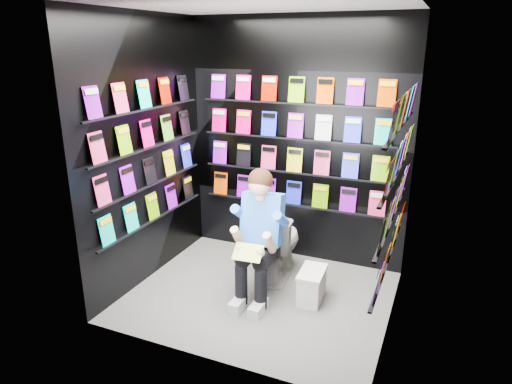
% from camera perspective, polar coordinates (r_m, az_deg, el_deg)
% --- Properties ---
extents(floor, '(2.40, 2.40, 0.00)m').
position_cam_1_polar(floor, '(4.50, 0.42, -12.83)').
color(floor, '#5C5C59').
rests_on(floor, ground).
extents(ceiling, '(2.40, 2.40, 0.00)m').
position_cam_1_polar(ceiling, '(3.87, 0.51, 22.38)').
color(ceiling, white).
rests_on(ceiling, floor).
extents(wall_back, '(2.40, 0.04, 2.60)m').
position_cam_1_polar(wall_back, '(4.90, 5.02, 6.13)').
color(wall_back, black).
rests_on(wall_back, floor).
extents(wall_front, '(2.40, 0.04, 2.60)m').
position_cam_1_polar(wall_front, '(3.13, -6.66, -0.91)').
color(wall_front, black).
rests_on(wall_front, floor).
extents(wall_left, '(0.04, 2.00, 2.60)m').
position_cam_1_polar(wall_left, '(4.57, -13.59, 4.82)').
color(wall_left, black).
rests_on(wall_left, floor).
extents(wall_right, '(0.04, 2.00, 2.60)m').
position_cam_1_polar(wall_right, '(3.71, 17.82, 1.38)').
color(wall_right, black).
rests_on(wall_right, floor).
extents(comics_back, '(2.10, 0.06, 1.37)m').
position_cam_1_polar(comics_back, '(4.87, 4.91, 6.12)').
color(comics_back, '#E70066').
rests_on(comics_back, wall_back).
extents(comics_left, '(0.06, 1.70, 1.37)m').
position_cam_1_polar(comics_left, '(4.55, -13.29, 4.86)').
color(comics_left, '#E70066').
rests_on(comics_left, wall_left).
extents(comics_right, '(0.06, 1.70, 1.37)m').
position_cam_1_polar(comics_right, '(3.71, 17.37, 1.51)').
color(comics_right, '#E70066').
rests_on(comics_right, wall_right).
extents(toilet, '(0.49, 0.79, 0.73)m').
position_cam_1_polar(toilet, '(4.70, 2.67, -6.34)').
color(toilet, white).
rests_on(toilet, floor).
extents(longbox, '(0.22, 0.38, 0.28)m').
position_cam_1_polar(longbox, '(4.40, 6.96, -11.66)').
color(longbox, silver).
rests_on(longbox, floor).
extents(longbox_lid, '(0.24, 0.40, 0.03)m').
position_cam_1_polar(longbox_lid, '(4.32, 7.04, -9.91)').
color(longbox_lid, silver).
rests_on(longbox_lid, longbox).
extents(reader, '(0.57, 0.78, 1.35)m').
position_cam_1_polar(reader, '(4.22, 0.92, -3.50)').
color(reader, blue).
rests_on(reader, toilet).
extents(held_comic, '(0.27, 0.17, 0.11)m').
position_cam_1_polar(held_comic, '(4.00, -1.02, -7.56)').
color(held_comic, green).
rests_on(held_comic, reader).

